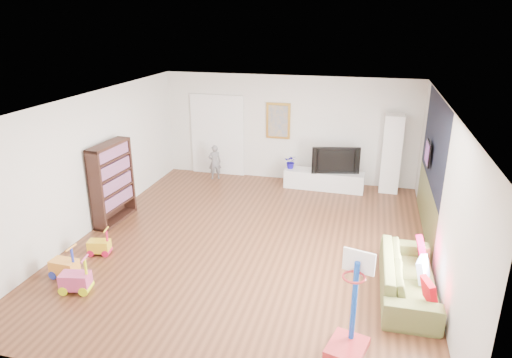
% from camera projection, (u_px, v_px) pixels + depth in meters
% --- Properties ---
extents(floor, '(6.50, 7.50, 0.00)m').
position_uv_depth(floor, '(251.00, 242.00, 8.70)').
color(floor, brown).
rests_on(floor, ground).
extents(ceiling, '(6.50, 7.50, 0.00)m').
position_uv_depth(ceiling, '(250.00, 101.00, 7.79)').
color(ceiling, white).
rests_on(ceiling, ground).
extents(wall_back, '(6.50, 0.00, 2.70)m').
position_uv_depth(wall_back, '(288.00, 129.00, 11.67)').
color(wall_back, silver).
rests_on(wall_back, ground).
extents(wall_front, '(6.50, 0.00, 2.70)m').
position_uv_depth(wall_front, '(160.00, 290.00, 4.83)').
color(wall_front, silver).
rests_on(wall_front, ground).
extents(wall_left, '(0.00, 7.50, 2.70)m').
position_uv_depth(wall_left, '(92.00, 162.00, 9.00)').
color(wall_left, white).
rests_on(wall_left, ground).
extents(wall_right, '(0.00, 7.50, 2.70)m').
position_uv_depth(wall_right, '(441.00, 192.00, 7.50)').
color(wall_right, silver).
rests_on(wall_right, ground).
extents(navy_accent, '(0.01, 3.20, 1.70)m').
position_uv_depth(navy_accent, '(435.00, 141.00, 8.61)').
color(navy_accent, black).
rests_on(navy_accent, wall_right).
extents(olive_wainscot, '(0.01, 3.20, 1.00)m').
position_uv_depth(olive_wainscot, '(426.00, 207.00, 9.07)').
color(olive_wainscot, brown).
rests_on(olive_wainscot, wall_right).
extents(doorway, '(1.45, 0.06, 2.10)m').
position_uv_depth(doorway, '(217.00, 136.00, 12.17)').
color(doorway, white).
rests_on(doorway, ground).
extents(painting_back, '(0.62, 0.06, 0.92)m').
position_uv_depth(painting_back, '(278.00, 121.00, 11.62)').
color(painting_back, gold).
rests_on(painting_back, wall_back).
extents(artwork_right, '(0.04, 0.56, 0.46)m').
position_uv_depth(artwork_right, '(428.00, 153.00, 8.91)').
color(artwork_right, '#7F3F8C').
rests_on(artwork_right, wall_right).
extents(media_console, '(1.97, 0.55, 0.46)m').
position_uv_depth(media_console, '(324.00, 180.00, 11.34)').
color(media_console, silver).
rests_on(media_console, ground).
extents(tall_cabinet, '(0.45, 0.45, 1.90)m').
position_uv_depth(tall_cabinet, '(392.00, 154.00, 10.95)').
color(tall_cabinet, white).
rests_on(tall_cabinet, ground).
extents(bookshelf, '(0.36, 1.17, 1.68)m').
position_uv_depth(bookshelf, '(112.00, 183.00, 9.37)').
color(bookshelf, '#331A13').
rests_on(bookshelf, ground).
extents(sofa, '(0.83, 2.07, 0.60)m').
position_uv_depth(sofa, '(408.00, 277.00, 7.01)').
color(sofa, olive).
rests_on(sofa, ground).
extents(basketball_hoop, '(0.60, 0.67, 1.37)m').
position_uv_depth(basketball_hoop, '(350.00, 306.00, 5.66)').
color(basketball_hoop, red).
rests_on(basketball_hoop, ground).
extents(ride_on_yellow, '(0.42, 0.30, 0.51)m').
position_uv_depth(ride_on_yellow, '(99.00, 242.00, 8.20)').
color(ride_on_yellow, yellow).
rests_on(ride_on_yellow, ground).
extents(ride_on_orange, '(0.45, 0.29, 0.58)m').
position_uv_depth(ride_on_orange, '(64.00, 261.00, 7.46)').
color(ride_on_orange, '#F89D36').
rests_on(ride_on_orange, ground).
extents(ride_on_pink, '(0.49, 0.36, 0.60)m').
position_uv_depth(ride_on_pink, '(75.00, 275.00, 7.06)').
color(ride_on_pink, '#CE447C').
rests_on(ride_on_pink, ground).
extents(child, '(0.40, 0.35, 0.92)m').
position_uv_depth(child, '(215.00, 162.00, 11.95)').
color(child, slate).
rests_on(child, ground).
extents(tv, '(1.16, 0.41, 0.67)m').
position_uv_depth(tv, '(335.00, 159.00, 11.09)').
color(tv, black).
rests_on(tv, media_console).
extents(vase_plant, '(0.32, 0.28, 0.35)m').
position_uv_depth(vase_plant, '(291.00, 162.00, 11.42)').
color(vase_plant, '#150A8C').
rests_on(vase_plant, media_console).
extents(pillow_left, '(0.19, 0.35, 0.34)m').
position_uv_depth(pillow_left, '(429.00, 291.00, 6.33)').
color(pillow_left, '#B20513').
rests_on(pillow_left, sofa).
extents(pillow_center, '(0.19, 0.37, 0.36)m').
position_uv_depth(pillow_center, '(423.00, 270.00, 6.87)').
color(pillow_center, white).
rests_on(pillow_center, sofa).
extents(pillow_right, '(0.11, 0.39, 0.39)m').
position_uv_depth(pillow_right, '(422.00, 250.00, 7.43)').
color(pillow_right, '#CD003D').
rests_on(pillow_right, sofa).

